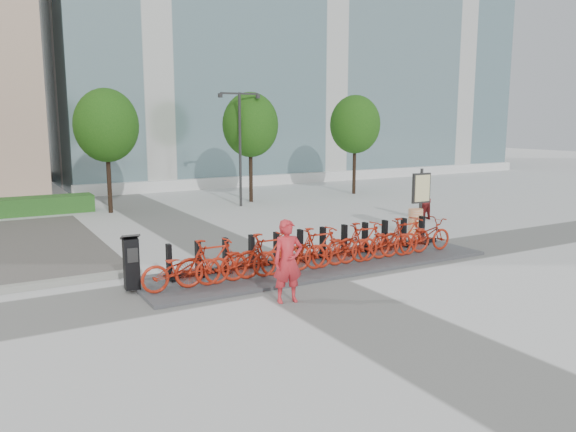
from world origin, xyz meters
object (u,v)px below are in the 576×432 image
worker_red (288,261)px  construction_barrel (415,223)px  kiosk (131,262)px  map_sign (421,191)px  bike_0 (182,268)px  pedestrian (422,198)px

worker_red → construction_barrel: worker_red is taller
kiosk → worker_red: worker_red is taller
kiosk → map_sign: 10.33m
bike_0 → worker_red: bearing=-135.1°
worker_red → kiosk: bearing=149.8°
bike_0 → worker_red: worker_red is taller
worker_red → pedestrian: size_ratio=1.06×
bike_0 → map_sign: (9.19, 2.33, 0.90)m
worker_red → map_sign: (7.47, 4.06, 0.58)m
map_sign → worker_red: bearing=-150.8°
kiosk → pedestrian: pedestrian is taller
pedestrian → construction_barrel: pedestrian is taller
kiosk → worker_red: bearing=-37.7°
bike_0 → construction_barrel: bike_0 is taller
worker_red → pedestrian: 11.23m
construction_barrel → worker_red: bearing=-151.5°
worker_red → map_sign: bearing=38.9°
bike_0 → pedestrian: bearing=-68.7°
pedestrian → kiosk: bearing=4.9°
construction_barrel → map_sign: bearing=29.1°
construction_barrel → kiosk: bearing=-171.1°
kiosk → worker_red: size_ratio=0.72×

